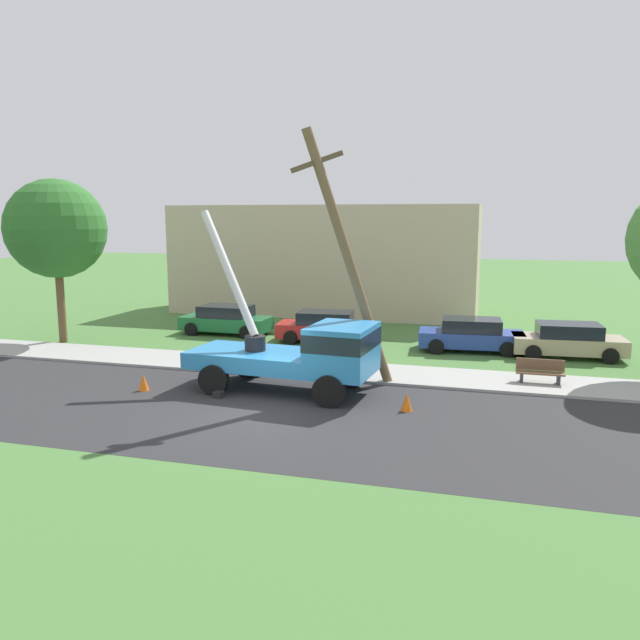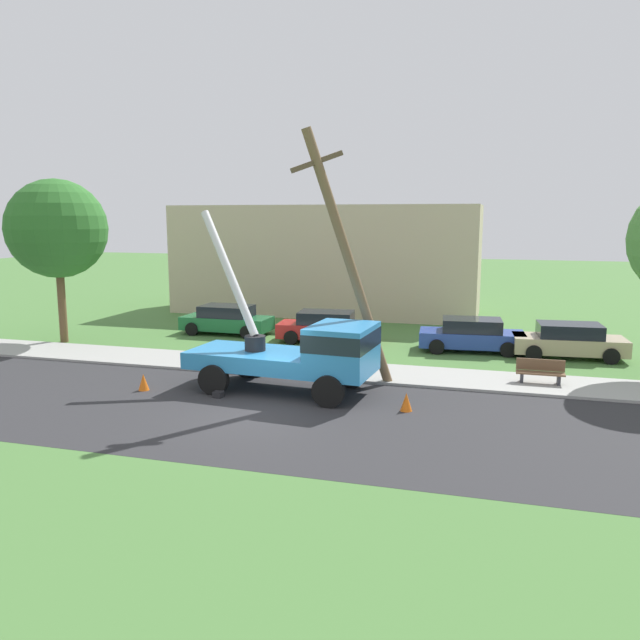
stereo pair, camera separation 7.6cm
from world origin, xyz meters
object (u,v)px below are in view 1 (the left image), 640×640
object	(u,v)px
parked_sedan_green	(226,320)
parked_sedan_tan	(568,341)
leaning_utility_pole	(348,258)
traffic_cone_ahead	(407,402)
park_bench	(540,372)
traffic_cone_behind	(143,382)
roadside_tree_far	(56,229)
parked_sedan_blue	(471,335)
parked_sedan_red	(325,327)
utility_truck	(305,351)

from	to	relation	value
parked_sedan_green	parked_sedan_tan	xyz separation A→B (m)	(15.73, -1.00, 0.00)
leaning_utility_pole	parked_sedan_tan	bearing A→B (deg)	42.25
traffic_cone_ahead	park_bench	xyz separation A→B (m)	(4.01, 4.13, 0.18)
traffic_cone_behind	parked_sedan_green	distance (m)	10.31
parked_sedan_tan	roadside_tree_far	bearing A→B (deg)	-172.41
traffic_cone_ahead	parked_sedan_blue	bearing A→B (deg)	80.89
park_bench	leaning_utility_pole	bearing A→B (deg)	-161.65
leaning_utility_pole	parked_sedan_green	distance (m)	11.91
traffic_cone_behind	parked_sedan_red	distance (m)	10.30
leaning_utility_pole	roadside_tree_far	size ratio (longest dim) A/B	1.15
parked_sedan_red	roadside_tree_far	bearing A→B (deg)	-163.82
parked_sedan_red	park_bench	size ratio (longest dim) A/B	2.84
leaning_utility_pole	parked_sedan_tan	world-z (taller)	leaning_utility_pole
parked_sedan_green	park_bench	xyz separation A→B (m)	(14.37, -5.88, -0.25)
traffic_cone_behind	parked_sedan_blue	bearing A→B (deg)	42.35
utility_truck	park_bench	bearing A→B (deg)	22.41
parked_sedan_green	roadside_tree_far	world-z (taller)	roadside_tree_far
utility_truck	traffic_cone_behind	size ratio (longest dim) A/B	12.04
parked_sedan_blue	parked_sedan_green	bearing A→B (deg)	176.01
utility_truck	parked_sedan_blue	world-z (taller)	utility_truck
traffic_cone_behind	roadside_tree_far	distance (m)	11.26
parked_sedan_green	traffic_cone_behind	bearing A→B (deg)	-81.21
utility_truck	parked_sedan_red	distance (m)	8.60
leaning_utility_pole	parked_sedan_blue	world-z (taller)	leaning_utility_pole
parked_sedan_blue	roadside_tree_far	world-z (taller)	roadside_tree_far
traffic_cone_ahead	parked_sedan_green	distance (m)	14.41
traffic_cone_behind	parked_sedan_green	size ratio (longest dim) A/B	0.13
parked_sedan_tan	roadside_tree_far	world-z (taller)	roadside_tree_far
utility_truck	park_bench	distance (m)	8.19
leaning_utility_pole	parked_sedan_blue	distance (m)	8.88
parked_sedan_green	park_bench	size ratio (longest dim) A/B	2.77
leaning_utility_pole	parked_sedan_red	bearing A→B (deg)	110.72
parked_sedan_red	leaning_utility_pole	bearing A→B (deg)	-69.28
parked_sedan_blue	roadside_tree_far	bearing A→B (deg)	-170.29
utility_truck	parked_sedan_blue	bearing A→B (deg)	58.59
traffic_cone_behind	parked_sedan_red	size ratio (longest dim) A/B	0.12
parked_sedan_blue	utility_truck	bearing A→B (deg)	-121.41
traffic_cone_ahead	roadside_tree_far	distance (m)	18.50
leaning_utility_pole	park_bench	bearing A→B (deg)	18.35
leaning_utility_pole	traffic_cone_behind	size ratio (longest dim) A/B	15.32
leaning_utility_pole	roadside_tree_far	bearing A→B (deg)	164.46
utility_truck	roadside_tree_far	bearing A→B (deg)	159.25
parked_sedan_green	parked_sedan_tan	size ratio (longest dim) A/B	0.98
utility_truck	parked_sedan_tan	distance (m)	11.96
parked_sedan_green	parked_sedan_blue	world-z (taller)	same
parked_sedan_red	park_bench	distance (m)	10.56
traffic_cone_ahead	parked_sedan_green	xyz separation A→B (m)	(-10.36, 10.01, 0.43)
traffic_cone_ahead	parked_sedan_blue	size ratio (longest dim) A/B	0.12
parked_sedan_red	roadside_tree_far	size ratio (longest dim) A/B	0.61
park_bench	roadside_tree_far	size ratio (longest dim) A/B	0.22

